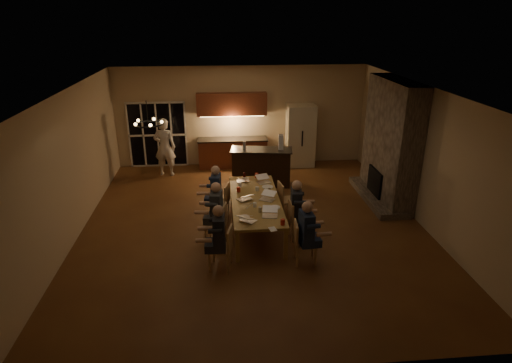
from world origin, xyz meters
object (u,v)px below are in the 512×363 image
object	(u,v)px
person_left_mid	(217,212)
person_left_far	(216,193)
can_right	(269,191)
bar_blender	(281,142)
dining_table	(255,214)
laptop_b	(270,212)
mug_back	(240,185)
redcup_near	(283,222)
plate_far	(268,187)
bar_bottle	(244,146)
laptop_e	(243,177)
redcup_far	(257,175)
laptop_f	(264,178)
plate_near	(275,207)
chair_left_far	(219,201)
laptop_d	(267,195)
chandelier	(148,124)
bar_island	(261,167)
redcup_mid	(239,189)
chair_right_mid	(299,220)
chair_right_far	(288,199)
laptop_c	(245,195)
chair_left_near	(220,248)
mug_mid	(257,189)
chair_right_near	(305,243)
mug_front	(255,205)
refrigerator	(300,136)
laptop_a	(248,216)
chair_left_mid	(215,224)
person_right_mid	(296,210)
can_silver	(260,210)

from	to	relation	value
person_left_mid	person_left_far	size ratio (longest dim) A/B	1.00
can_right	bar_blender	distance (m)	2.48
dining_table	laptop_b	xyz separation A→B (m)	(0.22, -0.92, 0.49)
mug_back	can_right	bearing A→B (deg)	-32.58
redcup_near	plate_far	xyz separation A→B (m)	(-0.07, 2.00, -0.05)
bar_bottle	redcup_near	bearing A→B (deg)	-82.94
laptop_e	redcup_far	world-z (taller)	laptop_e
laptop_f	can_right	xyz separation A→B (m)	(0.06, -0.66, -0.05)
plate_near	chair_left_far	bearing A→B (deg)	137.02
laptop_d	redcup_near	distance (m)	1.27
redcup_near	laptop_f	bearing A→B (deg)	93.15
person_left_mid	chandelier	bearing A→B (deg)	-65.76
bar_island	person_left_mid	size ratio (longest dim) A/B	1.27
person_left_mid	laptop_b	size ratio (longest dim) A/B	4.31
chair_left_far	laptop_f	distance (m)	1.26
bar_island	redcup_mid	distance (m)	2.42
chair_right_mid	redcup_mid	world-z (taller)	chair_right_mid
bar_island	chair_right_far	bearing A→B (deg)	-70.26
chair_left_far	chair_right_mid	world-z (taller)	same
person_left_far	laptop_c	world-z (taller)	person_left_far
chair_left_near	chandelier	xyz separation A→B (m)	(-1.29, 0.80, 2.31)
laptop_c	redcup_mid	xyz separation A→B (m)	(-0.11, 0.45, -0.05)
mug_back	plate_near	xyz separation A→B (m)	(0.70, -1.25, -0.04)
chair_left_near	chair_right_mid	bearing A→B (deg)	133.44
chair_left_near	mug_mid	xyz separation A→B (m)	(0.92, 2.07, 0.36)
chair_right_far	laptop_e	size ratio (longest dim) A/B	2.78
chair_right_near	person_left_far	size ratio (longest dim) A/B	0.64
laptop_e	mug_front	distance (m)	1.58
refrigerator	chandelier	world-z (taller)	chandelier
person_left_mid	laptop_a	size ratio (longest dim) A/B	4.31
laptop_d	plate_far	world-z (taller)	laptop_d
mug_back	refrigerator	bearing A→B (deg)	58.83
laptop_a	bar_bottle	xyz separation A→B (m)	(0.18, 3.80, 0.34)
mug_mid	plate_near	xyz separation A→B (m)	(0.31, -0.98, -0.04)
bar_island	redcup_far	xyz separation A→B (m)	(-0.27, -1.37, 0.27)
chandelier	laptop_d	xyz separation A→B (m)	(2.39, 0.72, -1.89)
mug_back	person_left_far	bearing A→B (deg)	-163.18
bar_blender	chair_left_mid	bearing A→B (deg)	-117.27
chair_right_far	person_right_mid	size ratio (longest dim) A/B	0.64
redcup_near	redcup_mid	size ratio (longest dim) A/B	1.00
refrigerator	laptop_f	size ratio (longest dim) A/B	6.25
chair_right_far	can_silver	bearing A→B (deg)	138.31
dining_table	plate_far	size ratio (longest dim) A/B	10.77
chair_right_mid	laptop_f	world-z (taller)	laptop_f
chair_left_mid	person_left_mid	xyz separation A→B (m)	(0.04, 0.08, 0.24)
refrigerator	chair_right_mid	bearing A→B (deg)	-100.79
laptop_f	chandelier	bearing A→B (deg)	-161.96
laptop_a	laptop_d	world-z (taller)	same
mug_front	laptop_e	bearing A→B (deg)	95.93
chair_left_near	chair_right_far	distance (m)	2.76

